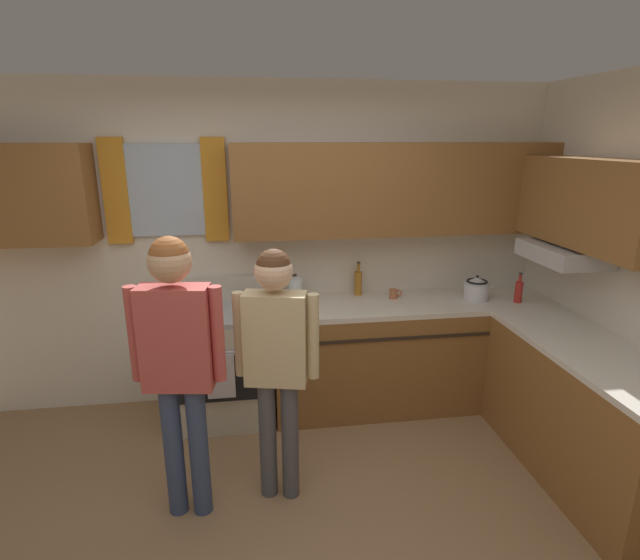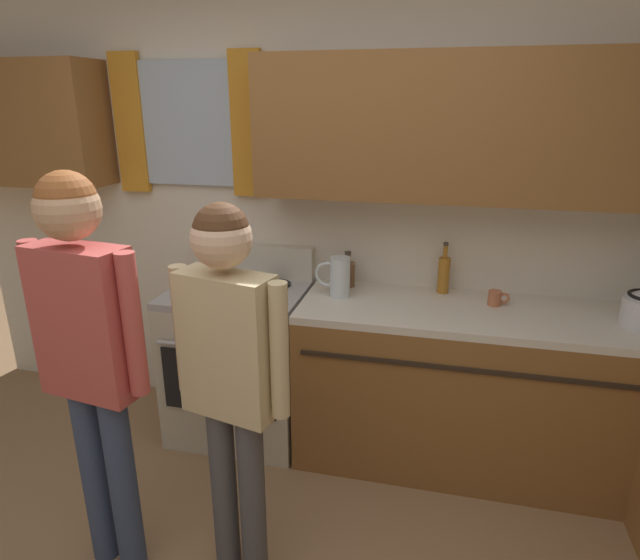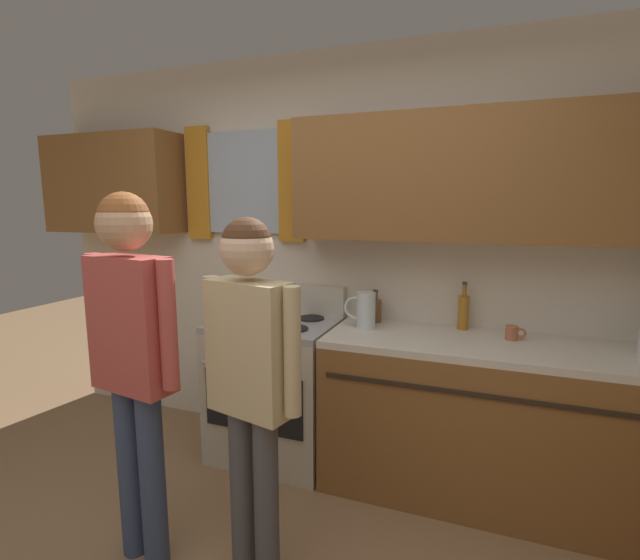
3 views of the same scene
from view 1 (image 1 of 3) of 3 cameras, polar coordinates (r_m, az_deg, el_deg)
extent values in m
cube|color=silver|center=(4.05, -6.37, 3.75)|extent=(4.60, 0.10, 2.60)
cube|color=silver|center=(3.95, -17.50, 9.90)|extent=(0.55, 0.03, 0.69)
cube|color=orange|center=(4.02, -22.74, 9.49)|extent=(0.18, 0.04, 0.79)
cube|color=orange|center=(3.90, -12.14, 10.21)|extent=(0.18, 0.04, 0.79)
cube|color=brown|center=(4.11, -32.22, 8.39)|extent=(1.06, 0.32, 0.71)
cube|color=brown|center=(3.94, 8.89, 10.42)|extent=(2.54, 0.32, 0.71)
cube|color=brown|center=(3.82, 28.41, 8.00)|extent=(0.32, 1.41, 0.58)
cube|color=#B7B7BC|center=(3.89, 26.49, 2.79)|extent=(0.40, 0.60, 0.12)
cube|color=brown|center=(4.20, 10.48, -8.54)|extent=(2.27, 0.62, 0.86)
cube|color=silver|center=(4.03, 10.81, -2.72)|extent=(2.27, 0.62, 0.04)
cube|color=brown|center=(3.71, 28.61, -13.87)|extent=(0.62, 1.54, 0.86)
cube|color=silver|center=(3.53, 29.60, -7.47)|extent=(0.62, 1.54, 0.04)
cube|color=#2D2319|center=(3.81, 12.20, -6.51)|extent=(2.15, 0.01, 0.02)
cube|color=beige|center=(4.00, -11.17, -9.85)|extent=(0.76, 0.62, 0.86)
cube|color=black|center=(3.70, -11.43, -11.29)|extent=(0.64, 0.01, 0.36)
cylinder|color=#ADADB2|center=(3.58, -11.65, -8.35)|extent=(0.64, 0.02, 0.02)
cube|color=#ADADB2|center=(3.83, -11.54, -3.79)|extent=(0.76, 0.62, 0.04)
cube|color=beige|center=(4.05, -11.45, -0.89)|extent=(0.76, 0.08, 0.20)
cylinder|color=black|center=(3.71, -14.60, -4.24)|extent=(0.17, 0.17, 0.01)
cylinder|color=black|center=(3.68, -8.71, -4.03)|extent=(0.17, 0.17, 0.01)
cylinder|color=black|center=(3.97, -14.20, -2.87)|extent=(0.17, 0.17, 0.01)
cylinder|color=black|center=(3.94, -8.70, -2.66)|extent=(0.17, 0.17, 0.01)
cube|color=silver|center=(3.65, -11.50, -10.98)|extent=(0.20, 0.02, 0.34)
cylinder|color=brown|center=(4.01, -2.97, -1.17)|extent=(0.08, 0.08, 0.14)
cylinder|color=brown|center=(3.98, -2.99, 0.12)|extent=(0.03, 0.03, 0.05)
cylinder|color=#3F382D|center=(3.98, -2.99, 0.57)|extent=(0.04, 0.04, 0.02)
cylinder|color=red|center=(4.21, 22.14, -1.32)|extent=(0.06, 0.06, 0.17)
cylinder|color=red|center=(4.18, 22.31, 0.18)|extent=(0.02, 0.02, 0.06)
cylinder|color=#3F382D|center=(4.17, 22.36, 0.67)|extent=(0.03, 0.03, 0.02)
cylinder|color=#B27223|center=(4.10, 4.47, -0.39)|extent=(0.06, 0.06, 0.20)
cylinder|color=#B27223|center=(4.06, 4.51, 1.43)|extent=(0.02, 0.02, 0.07)
cylinder|color=#3F382D|center=(4.05, 4.52, 2.02)|extent=(0.03, 0.03, 0.02)
cylinder|color=#B76642|center=(4.06, 8.54, -1.60)|extent=(0.07, 0.07, 0.08)
torus|color=#B76642|center=(4.07, 9.16, -1.51)|extent=(0.06, 0.01, 0.06)
cylinder|color=silver|center=(4.17, 17.75, -1.26)|extent=(0.20, 0.20, 0.14)
cone|color=silver|center=(4.15, 17.86, -0.01)|extent=(0.18, 0.18, 0.05)
sphere|color=black|center=(4.14, 17.89, 0.39)|extent=(0.02, 0.02, 0.02)
cone|color=silver|center=(4.22, 19.37, -0.81)|extent=(0.09, 0.04, 0.07)
torus|color=black|center=(4.15, 17.85, -0.14)|extent=(0.17, 0.17, 0.02)
cylinder|color=silver|center=(3.83, -2.87, -1.40)|extent=(0.11, 0.11, 0.22)
torus|color=silver|center=(3.82, -3.90, -1.28)|extent=(0.14, 0.02, 0.14)
cylinder|color=#38476B|center=(3.10, -13.93, -18.77)|extent=(0.11, 0.11, 0.83)
cylinder|color=#38476B|center=(3.14, -16.68, -18.54)|extent=(0.11, 0.11, 0.83)
cube|color=#BF4C47|center=(2.78, -16.41, -6.52)|extent=(0.40, 0.22, 0.59)
cylinder|color=#BF4C47|center=(2.72, -11.86, -6.20)|extent=(0.07, 0.07, 0.54)
cylinder|color=#BF4C47|center=(2.84, -20.83, -5.92)|extent=(0.07, 0.07, 0.54)
sphere|color=tan|center=(2.65, -17.14, 2.07)|extent=(0.23, 0.23, 0.23)
sphere|color=brown|center=(2.64, -17.20, 2.67)|extent=(0.21, 0.21, 0.21)
cylinder|color=#4C4C51|center=(3.15, -3.50, -18.14)|extent=(0.11, 0.11, 0.78)
cylinder|color=#4C4C51|center=(3.17, -6.10, -17.96)|extent=(0.11, 0.11, 0.78)
cube|color=#D1BC8C|center=(2.84, -5.12, -6.86)|extent=(0.38, 0.23, 0.55)
cylinder|color=#D1BC8C|center=(2.81, -0.79, -6.61)|extent=(0.07, 0.07, 0.51)
cylinder|color=#D1BC8C|center=(2.88, -9.37, -6.26)|extent=(0.07, 0.07, 0.51)
sphere|color=beige|center=(2.71, -5.34, 1.03)|extent=(0.22, 0.22, 0.22)
sphere|color=#4C2D19|center=(2.70, -5.35, 1.58)|extent=(0.20, 0.20, 0.20)
camera|label=2|loc=(1.32, 32.67, 2.17)|focal=29.83mm
camera|label=3|loc=(1.55, 34.77, -7.11)|focal=25.98mm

